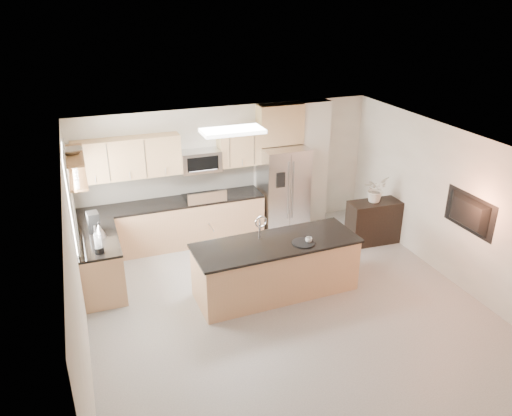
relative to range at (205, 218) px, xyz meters
name	(u,v)px	position (x,y,z in m)	size (l,w,h in m)	color
floor	(291,314)	(0.60, -2.92, -0.47)	(6.50, 6.50, 0.00)	#ACAAA4
ceiling	(297,154)	(0.60, -2.92, 2.13)	(6.00, 6.50, 0.02)	white
wall_back	(228,170)	(0.60, 0.33, 0.83)	(6.00, 0.02, 2.60)	silver
wall_front	(444,397)	(0.60, -6.17, 0.83)	(6.00, 0.02, 2.60)	silver
wall_left	(77,278)	(-2.40, -2.92, 0.83)	(0.02, 6.50, 2.60)	silver
wall_right	(460,211)	(3.60, -2.92, 0.83)	(0.02, 6.50, 2.60)	silver
back_counter	(173,223)	(-0.63, 0.01, 0.00)	(3.55, 0.66, 1.44)	tan
left_counter	(101,262)	(-2.07, -1.07, -0.01)	(0.66, 1.50, 0.92)	tan
range	(205,218)	(0.00, 0.00, 0.00)	(0.76, 0.64, 1.14)	black
upper_cabinets	(163,154)	(-0.70, 0.16, 1.35)	(3.50, 0.33, 0.75)	tan
microwave	(200,161)	(0.00, 0.12, 1.16)	(0.76, 0.40, 0.40)	silver
refrigerator	(283,189)	(1.66, -0.05, 0.42)	(0.92, 0.78, 1.78)	silver
partition_column	(312,163)	(2.42, 0.18, 0.83)	(0.60, 0.30, 2.60)	silver
window	(71,199)	(-2.38, -1.07, 1.18)	(0.04, 1.15, 1.65)	white
shelf_lower	(77,178)	(-2.25, -0.97, 1.48)	(0.30, 1.20, 0.04)	brown
shelf_upper	(73,155)	(-2.25, -0.97, 1.85)	(0.30, 1.20, 0.04)	brown
ceiling_fixture	(233,131)	(0.20, -1.32, 2.09)	(1.00, 0.50, 0.06)	white
island	(276,267)	(0.61, -2.24, -0.01)	(2.72, 1.06, 1.35)	tan
credenza	(375,222)	(3.14, -1.24, -0.04)	(1.08, 0.45, 0.86)	black
cup	(309,240)	(1.09, -2.43, 0.50)	(0.11, 0.11, 0.09)	silver
platter	(304,243)	(1.00, -2.43, 0.47)	(0.37, 0.37, 0.02)	black
blender	(98,245)	(-2.08, -1.61, 0.59)	(0.14, 0.14, 0.33)	black
kettle	(99,230)	(-2.02, -1.04, 0.56)	(0.21, 0.21, 0.26)	silver
coffee_maker	(93,222)	(-2.09, -0.81, 0.61)	(0.21, 0.24, 0.34)	black
bowl	(72,150)	(-2.25, -0.93, 1.91)	(0.40, 0.40, 0.10)	silver
flower_vase	(376,183)	(3.10, -1.19, 0.77)	(0.68, 0.59, 0.75)	beige
television	(465,214)	(3.51, -3.12, 0.88)	(1.08, 0.14, 0.62)	black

